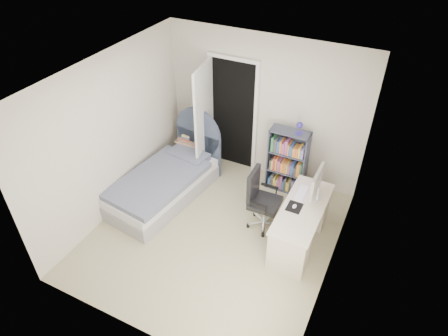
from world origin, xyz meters
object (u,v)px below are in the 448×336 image
at_px(bed, 167,181).
at_px(office_chair, 260,197).
at_px(nightstand, 191,144).
at_px(floor_lamp, 203,138).
at_px(desk, 301,223).
at_px(bookcase, 287,163).

xyz_separation_m(bed, office_chair, (1.64, 0.04, 0.26)).
bearing_deg(office_chair, nightstand, 151.53).
bearing_deg(floor_lamp, desk, -27.41).
distance_m(nightstand, office_chair, 1.98).
height_order(bookcase, office_chair, bookcase).
bearing_deg(floor_lamp, office_chair, -34.62).
distance_m(bed, bookcase, 2.02).
relative_size(nightstand, bookcase, 0.47).
height_order(bookcase, desk, bookcase).
bearing_deg(office_chair, bookcase, 86.03).
bearing_deg(nightstand, office_chair, -28.47).
height_order(bed, desk, bed).
xyz_separation_m(bed, nightstand, (-0.10, 0.98, 0.14)).
relative_size(bed, desk, 1.52).
xyz_separation_m(bed, desk, (2.31, -0.05, 0.09)).
height_order(nightstand, office_chair, office_chair).
xyz_separation_m(floor_lamp, office_chair, (1.54, -1.06, 0.01)).
height_order(nightstand, bookcase, bookcase).
relative_size(nightstand, office_chair, 0.64).
xyz_separation_m(floor_lamp, desk, (2.21, -1.15, -0.16)).
bearing_deg(nightstand, floor_lamp, 31.76).
relative_size(nightstand, floor_lamp, 0.49).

